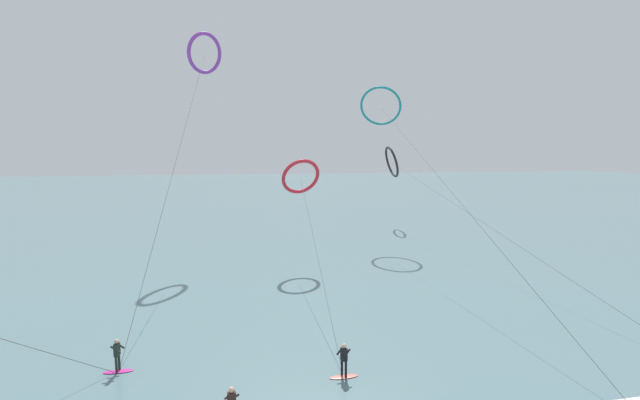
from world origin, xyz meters
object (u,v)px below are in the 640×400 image
object	(u,v)px
surfer_magenta	(117,358)
kite_violet	(205,53)
kite_charcoal	(392,162)
kite_crimson	(301,177)
surfer_coral	(344,363)
kite_teal	(381,106)

from	to	relation	value
surfer_magenta	kite_violet	distance (m)	32.60
surfer_magenta	kite_violet	bearing A→B (deg)	-175.14
surfer_magenta	kite_charcoal	xyz separation A→B (m)	(27.80, 36.11, 8.69)
kite_crimson	surfer_coral	bearing A→B (deg)	74.86
surfer_coral	kite_crimson	size ratio (longest dim) A/B	0.08
kite_crimson	kite_violet	world-z (taller)	kite_violet
surfer_magenta	kite_violet	size ratio (longest dim) A/B	0.06
kite_violet	kite_teal	distance (m)	20.72
surfer_magenta	kite_crimson	bearing A→B (deg)	156.38
kite_charcoal	kite_teal	world-z (taller)	kite_teal
surfer_coral	kite_teal	world-z (taller)	kite_teal
kite_charcoal	kite_teal	distance (m)	12.78
kite_charcoal	kite_teal	size ratio (longest dim) A/B	1.22
surfer_magenta	kite_teal	world-z (taller)	kite_teal
surfer_magenta	kite_teal	distance (m)	38.28
kite_crimson	kite_teal	bearing A→B (deg)	-151.84
kite_crimson	kite_violet	bearing A→B (deg)	-55.69
kite_charcoal	kite_violet	bearing A→B (deg)	117.47
surfer_coral	kite_teal	bearing A→B (deg)	-50.20
surfer_magenta	kite_charcoal	distance (m)	46.40
kite_crimson	kite_charcoal	world-z (taller)	kite_charcoal
kite_teal	kite_charcoal	bearing A→B (deg)	-92.10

